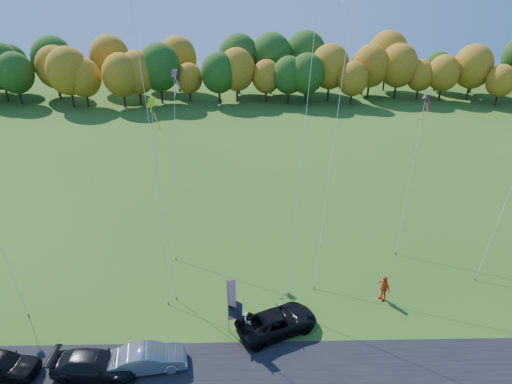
{
  "coord_description": "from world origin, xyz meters",
  "views": [
    {
      "loc": [
        -0.61,
        -22.35,
        21.03
      ],
      "look_at": [
        0.0,
        6.0,
        7.0
      ],
      "focal_mm": 32.0,
      "sensor_mm": 36.0,
      "label": 1
    }
  ],
  "objects_px": {
    "black_suv": "(277,322)",
    "silver_sedan": "(148,358)",
    "person_east": "(384,288)",
    "feather_flag": "(231,300)"
  },
  "relations": [
    {
      "from": "black_suv",
      "to": "silver_sedan",
      "type": "xyz_separation_m",
      "value": [
        -7.64,
        -2.88,
        -0.0
      ]
    },
    {
      "from": "silver_sedan",
      "to": "feather_flag",
      "type": "xyz_separation_m",
      "value": [
        4.75,
        2.92,
        1.79
      ]
    },
    {
      "from": "person_east",
      "to": "silver_sedan",
      "type": "bearing_deg",
      "value": -95.89
    },
    {
      "from": "person_east",
      "to": "feather_flag",
      "type": "distance_m",
      "value": 11.01
    },
    {
      "from": "silver_sedan",
      "to": "person_east",
      "type": "bearing_deg",
      "value": -78.77
    },
    {
      "from": "silver_sedan",
      "to": "feather_flag",
      "type": "bearing_deg",
      "value": -68.11
    },
    {
      "from": "black_suv",
      "to": "silver_sedan",
      "type": "height_order",
      "value": "black_suv"
    },
    {
      "from": "black_suv",
      "to": "person_east",
      "type": "bearing_deg",
      "value": -92.9
    },
    {
      "from": "black_suv",
      "to": "feather_flag",
      "type": "xyz_separation_m",
      "value": [
        -2.89,
        0.04,
        1.78
      ]
    },
    {
      "from": "black_suv",
      "to": "person_east",
      "type": "height_order",
      "value": "person_east"
    }
  ]
}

